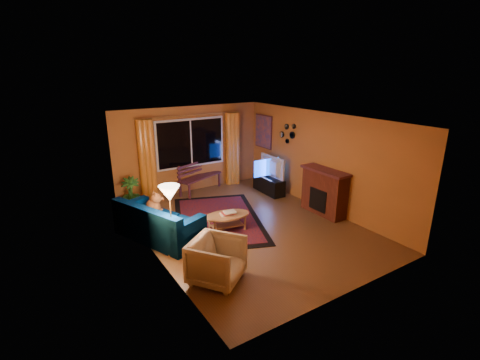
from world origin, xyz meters
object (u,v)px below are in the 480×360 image
floor_lamp (171,221)px  coffee_table (227,222)px  armchair (217,259)px  tv_console (269,185)px  sofa (159,221)px  bench (200,184)px

floor_lamp → coffee_table: 1.58m
armchair → floor_lamp: 1.32m
tv_console → coffee_table: bearing=-144.4°
armchair → tv_console: 4.65m
floor_lamp → coffee_table: size_ratio=1.36×
sofa → tv_console: size_ratio=1.75×
floor_lamp → bench: bearing=55.4°
floor_lamp → coffee_table: bearing=13.8°
bench → floor_lamp: bearing=-147.4°
sofa → bench: bearing=25.4°
sofa → floor_lamp: 0.87m
sofa → coffee_table: sofa is taller
armchair → coffee_table: bearing=18.2°
bench → tv_console: tv_console is taller
bench → coffee_table: bench is taller
sofa → floor_lamp: (-0.02, -0.81, 0.31)m
coffee_table → floor_lamp: bearing=-166.2°
armchair → tv_console: (3.45, 3.12, -0.19)m
bench → armchair: (-1.79, -4.29, 0.20)m
floor_lamp → tv_console: 4.23m
bench → tv_console: 2.03m
bench → armchair: 4.65m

